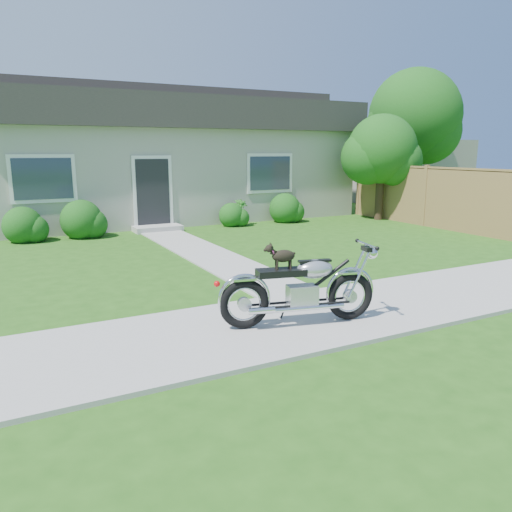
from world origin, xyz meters
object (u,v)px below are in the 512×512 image
at_px(tree_near, 386,153).
at_px(potted_plant_right, 240,212).
at_px(house, 168,156).
at_px(motorcycle_with_dog, 302,288).
at_px(potted_plant_left, 79,224).
at_px(tree_far, 418,120).
at_px(fence, 425,196).

xyz_separation_m(tree_near, potted_plant_right, (-4.93, 1.10, -1.86)).
relative_size(house, potted_plant_right, 15.43).
bearing_deg(motorcycle_with_dog, potted_plant_left, 113.54).
bearing_deg(tree_far, house, 164.13).
xyz_separation_m(fence, potted_plant_right, (-5.11, 2.80, -0.53)).
distance_m(tree_near, motorcycle_with_dog, 11.44).
bearing_deg(fence, tree_far, 49.31).
height_order(tree_near, motorcycle_with_dog, tree_near).
distance_m(fence, potted_plant_right, 5.85).
bearing_deg(house, fence, -44.74).
height_order(tree_far, motorcycle_with_dog, tree_far).
bearing_deg(tree_far, potted_plant_left, -176.59).
xyz_separation_m(house, fence, (6.30, -6.24, -1.22)).
height_order(tree_near, tree_far, tree_far).
bearing_deg(motorcycle_with_dog, fence, 48.88).
bearing_deg(house, potted_plant_right, -70.92).
bearing_deg(motorcycle_with_dog, tree_near, 56.46).
relative_size(tree_near, tree_far, 0.65).
distance_m(house, potted_plant_right, 4.04).
bearing_deg(fence, motorcycle_with_dog, -144.63).
height_order(tree_far, potted_plant_right, tree_far).
height_order(house, potted_plant_right, house).
height_order(house, potted_plant_left, house).
relative_size(fence, potted_plant_left, 8.92).
relative_size(fence, potted_plant_right, 8.11).
height_order(fence, potted_plant_left, fence).
height_order(potted_plant_left, motorcycle_with_dog, motorcycle_with_dog).
xyz_separation_m(fence, potted_plant_left, (-10.01, 2.80, -0.57)).
bearing_deg(house, tree_far, -15.87).
bearing_deg(potted_plant_right, motorcycle_with_dog, -110.79).
xyz_separation_m(fence, tree_far, (3.08, 3.58, 2.59)).
xyz_separation_m(tree_far, motorcycle_with_dog, (-11.53, -9.58, -2.99)).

